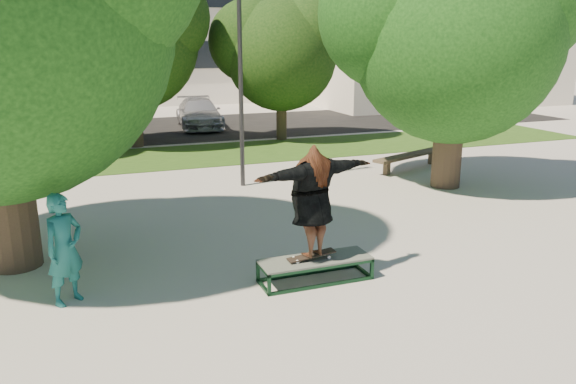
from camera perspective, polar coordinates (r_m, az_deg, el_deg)
name	(u,v)px	position (r m, az deg, el deg)	size (l,w,h in m)	color
ground	(268,254)	(10.23, -2.05, -6.29)	(120.00, 120.00, 0.00)	#AAA59D
grass_strip	(205,155)	(19.33, -8.38, 3.77)	(30.00, 4.00, 0.02)	#234413
asphalt_strip	(150,130)	(25.49, -13.84, 6.17)	(40.00, 8.00, 0.01)	black
tree_right	(452,26)	(15.08, 16.28, 15.86)	(6.24, 5.33, 6.51)	#38281E
bg_tree_mid	(126,33)	(21.21, -16.09, 15.23)	(5.76, 4.92, 6.24)	#38281E
bg_tree_right	(279,48)	(21.92, -0.92, 14.39)	(5.04, 4.31, 5.43)	#38281E
lamppost	(240,65)	(14.62, -4.87, 12.73)	(0.25, 0.15, 6.11)	#2D2D30
side_building	(425,38)	(37.50, 13.77, 14.99)	(15.00, 10.00, 8.00)	silver
grind_box	(315,270)	(9.07, 2.79, -7.87)	(1.80, 0.60, 0.38)	black
skater_rig	(312,201)	(8.66, 2.46, -0.93)	(2.25, 1.11, 1.85)	white
bystander	(64,249)	(8.73, -21.77, -5.40)	(0.60, 0.40, 1.66)	#1A6662
bench	(410,156)	(17.30, 12.33, 3.58)	(3.02, 1.51, 0.47)	#4C402D
car_silver_a	(63,121)	(23.83, -21.92, 6.69)	(1.71, 4.24, 1.44)	#A1A0A5
car_dark	(103,124)	(22.97, -18.30, 6.60)	(1.41, 4.06, 1.34)	black
car_grey	(101,118)	(24.98, -18.43, 7.15)	(2.13, 4.63, 1.29)	slate
car_silver_b	(199,113)	(25.67, -9.03, 7.91)	(1.79, 4.40, 1.28)	silver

